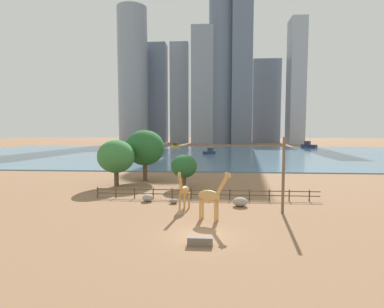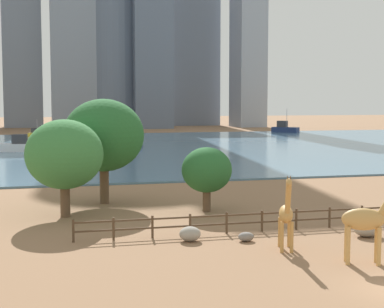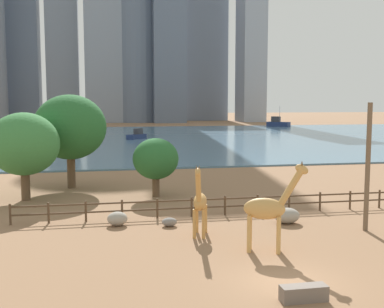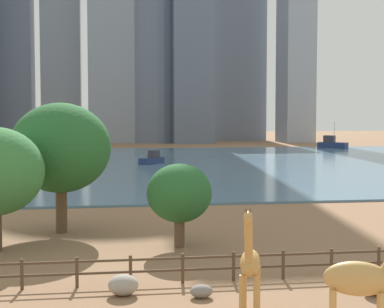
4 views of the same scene
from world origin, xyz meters
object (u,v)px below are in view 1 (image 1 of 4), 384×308
Objects in this scene: boulder_near_fence at (148,198)px; tree_left_large at (145,148)px; tree_right_tall at (116,157)px; utility_pole at (283,176)px; boulder_by_pole at (240,202)px; boat_sailboat at (309,145)px; boat_barge at (153,152)px; feeding_trough at (200,241)px; tree_center_broad at (184,167)px; giraffe_companion at (211,196)px; giraffe_tall at (184,191)px; boat_ferry at (209,152)px; boulder_small at (174,201)px; boat_tug at (176,146)px.

tree_left_large is at bearing 104.12° from boulder_near_fence.
tree_right_tall reaches higher than boulder_near_fence.
utility_pole reaches higher than boulder_by_pole.
boat_sailboat is 1.01× the size of boat_barge.
boulder_by_pole reaches higher than boulder_near_fence.
tree_center_broad is at bearing 98.59° from feeding_trough.
tree_right_tall is at bearing 121.33° from feeding_trough.
giraffe_companion is 2.58× the size of feeding_trough.
boat_sailboat reaches higher than boat_barge.
tree_center_broad is 10.02m from tree_right_tall.
giraffe_tall is 67.74m from boat_ferry.
boulder_small is at bearing -70.33° from boat_sailboat.
giraffe_companion is 20.89m from tree_right_tall.
utility_pole is at bearing -15.64° from boulder_small.
boulder_small is at bearing 37.42° from boat_ferry.
tree_left_large is 1.94× the size of boat_tug.
giraffe_tall is 115.60m from boat_sailboat.
tree_left_large is (-13.76, 15.09, 4.80)m from boulder_by_pole.
boulder_near_fence is at bearing -108.25° from giraffe_tall.
boat_ferry is (9.64, 50.85, -4.40)m from tree_left_large.
tree_left_large is (-6.51, 14.43, 5.02)m from boulder_small.
utility_pole reaches higher than boat_sailboat.
giraffe_companion is at bearing -54.51° from boulder_small.
boat_sailboat is 74.27m from boat_barge.
giraffe_companion reaches higher than boat_tug.
tree_left_large is (-10.65, 20.24, 3.07)m from giraffe_companion.
feeding_trough is (-3.82, -11.11, -0.18)m from boulder_by_pole.
boat_barge is (-61.95, -40.97, -0.09)m from boat_sailboat.
boulder_by_pole is (-3.88, 2.46, -3.25)m from utility_pole.
giraffe_companion is 1.03× the size of boat_ferry.
tree_right_tall is at bearing 134.75° from boulder_small.
boat_barge is (-15.12, 62.89, 0.83)m from boulder_small.
boulder_near_fence is 9.42m from tree_center_broad.
feeding_trough is at bearing -133.38° from boat_tug.
giraffe_companion is at bearing -121.16° from boulder_by_pole.
tree_right_tall is at bearing 126.30° from boulder_near_fence.
boat_ferry is (3.13, 65.28, 0.61)m from boulder_small.
tree_right_tall is at bearing 176.97° from tree_center_broad.
giraffe_tall is at bearing -60.48° from boulder_small.
boat_ferry is 0.72× the size of boat_sailboat.
giraffe_companion is 71.11m from boat_ferry.
tree_right_tall is 92.39m from boat_tug.
utility_pole is 1.79× the size of boat_tug.
giraffe_tall is 0.90× the size of giraffe_companion.
boulder_near_fence is at bearing 34.67° from boat_ferry.
utility_pole is at bearing -64.51° from boat_sailboat.
boat_barge is at bearing -42.36° from boat_ferry.
boat_barge is (-5.47, 53.15, -3.20)m from tree_right_tall.
boulder_near_fence is at bearing 158.79° from giraffe_companion.
tree_right_tall is at bearing -139.58° from boat_tug.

